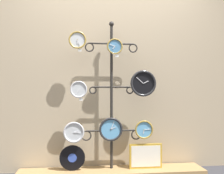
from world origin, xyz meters
The scene contains 15 objects.
shop_wall centered at (0.00, 0.57, 1.40)m, with size 4.40×0.04×2.80m.
low_shelf centered at (0.00, 0.35, 0.03)m, with size 2.20×0.36×0.06m.
display_stand centered at (0.00, 0.41, 0.53)m, with size 0.73×0.42×1.83m.
clock_top_left centered at (-0.41, 0.33, 1.58)m, with size 0.21×0.04×0.21m.
clock_top_center centered at (0.03, 0.32, 1.52)m, with size 0.19×0.04×0.19m.
clock_middle_left centered at (-0.39, 0.33, 1.01)m, with size 0.20×0.04×0.20m.
clock_middle_right centered at (0.37, 0.32, 1.08)m, with size 0.31×0.04×0.31m.
clock_bottom_left centered at (-0.45, 0.32, 0.51)m, with size 0.24×0.04×0.24m.
clock_bottom_center centered at (-0.02, 0.31, 0.54)m, with size 0.28×0.04×0.28m.
clock_bottom_right centered at (0.38, 0.33, 0.53)m, with size 0.22×0.04×0.22m.
vinyl_record centered at (-0.47, 0.36, 0.21)m, with size 0.30×0.01×0.30m.
picture_frame centered at (0.41, 0.35, 0.21)m, with size 0.40×0.02×0.29m.
price_tag_upper centered at (-0.38, 0.33, 1.46)m, with size 0.04×0.00×0.03m.
price_tag_mid centered at (0.05, 0.32, 1.40)m, with size 0.04×0.00×0.03m.
price_tag_lower centered at (-0.37, 0.33, 0.89)m, with size 0.04×0.00×0.03m.
Camera 1 is at (-0.38, -2.73, 0.99)m, focal length 42.00 mm.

